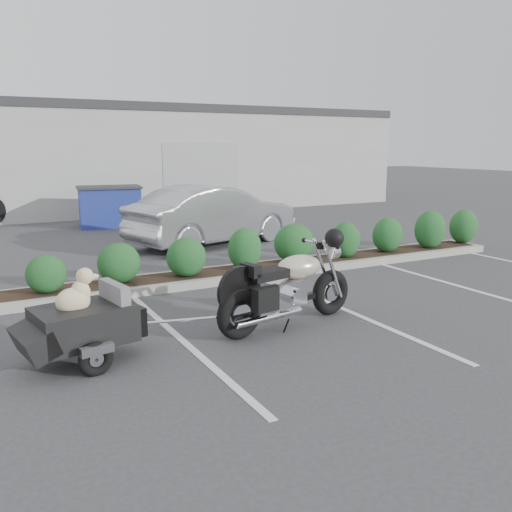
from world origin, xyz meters
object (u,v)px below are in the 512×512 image
motorcycle (289,288)px  dumpster (110,206)px  pet_trailer (82,323)px  sedan (214,215)px

motorcycle → dumpster: motorcycle is taller
motorcycle → pet_trailer: size_ratio=1.23×
motorcycle → pet_trailer: motorcycle is taller
pet_trailer → sedan: size_ratio=0.42×
dumpster → sedan: bearing=-61.6°
sedan → dumpster: 4.68m
pet_trailer → dumpster: size_ratio=0.93×
motorcycle → sedan: sedan is taller
sedan → pet_trailer: bearing=128.7°
motorcycle → pet_trailer: bearing=169.2°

